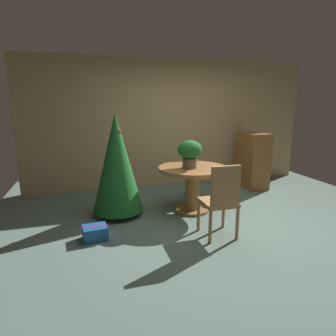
# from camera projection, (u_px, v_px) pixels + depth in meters

# --- Properties ---
(ground_plane) EXTENTS (6.60, 6.60, 0.00)m
(ground_plane) POSITION_uv_depth(u_px,v_px,m) (215.00, 223.00, 4.21)
(ground_plane) COLOR slate
(back_wall_panel) EXTENTS (6.00, 0.10, 2.60)m
(back_wall_panel) POSITION_uv_depth(u_px,v_px,m) (172.00, 124.00, 5.99)
(back_wall_panel) COLOR tan
(back_wall_panel) RESTS_ON ground_plane
(round_dining_table) EXTENTS (1.09, 1.09, 0.73)m
(round_dining_table) POSITION_uv_depth(u_px,v_px,m) (193.00, 180.00, 4.57)
(round_dining_table) COLOR #9E6B3D
(round_dining_table) RESTS_ON ground_plane
(flower_vase) EXTENTS (0.38, 0.38, 0.43)m
(flower_vase) POSITION_uv_depth(u_px,v_px,m) (190.00, 152.00, 4.41)
(flower_vase) COLOR #665B51
(flower_vase) RESTS_ON round_dining_table
(wooden_chair_near) EXTENTS (0.42, 0.43, 0.98)m
(wooden_chair_near) POSITION_uv_depth(u_px,v_px,m) (221.00, 198.00, 3.62)
(wooden_chair_near) COLOR #B27F4C
(wooden_chair_near) RESTS_ON ground_plane
(holiday_tree) EXTENTS (0.78, 0.78, 1.59)m
(holiday_tree) POSITION_uv_depth(u_px,v_px,m) (117.00, 163.00, 4.34)
(holiday_tree) COLOR brown
(holiday_tree) RESTS_ON ground_plane
(gift_box_blue) EXTENTS (0.33, 0.28, 0.18)m
(gift_box_blue) POSITION_uv_depth(u_px,v_px,m) (95.00, 233.00, 3.68)
(gift_box_blue) COLOR #1E569E
(gift_box_blue) RESTS_ON ground_plane
(wooden_cabinet) EXTENTS (0.46, 0.71, 1.14)m
(wooden_cabinet) POSITION_uv_depth(u_px,v_px,m) (252.00, 160.00, 5.92)
(wooden_cabinet) COLOR brown
(wooden_cabinet) RESTS_ON ground_plane
(potted_plant) EXTENTS (0.24, 0.24, 0.35)m
(potted_plant) POSITION_uv_depth(u_px,v_px,m) (192.00, 185.00, 5.49)
(potted_plant) COLOR #4C382D
(potted_plant) RESTS_ON ground_plane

